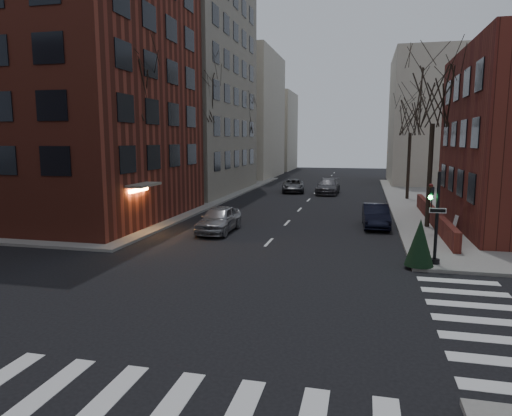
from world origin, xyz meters
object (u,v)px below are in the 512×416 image
(tree_right_a, at_px, (434,97))
(traffic_signal, at_px, (435,224))
(sandwich_board, at_px, (458,222))
(tree_left_b, at_px, (201,99))
(streetlamp_near, at_px, (192,156))
(streetlamp_far, at_px, (253,150))
(evergreen_shrub, at_px, (420,242))
(tree_right_b, at_px, (411,116))
(car_lane_gray, at_px, (328,186))
(tree_left_a, at_px, (132,89))
(car_lane_far, at_px, (293,186))
(parked_sedan, at_px, (376,216))
(car_lane_silver, at_px, (219,219))
(tree_left_c, at_px, (244,117))

(tree_right_a, bearing_deg, traffic_signal, -95.47)
(sandwich_board, bearing_deg, tree_left_b, 146.17)
(tree_left_b, distance_m, streetlamp_near, 6.18)
(traffic_signal, bearing_deg, tree_right_a, 84.53)
(streetlamp_far, bearing_deg, evergreen_shrub, -65.17)
(traffic_signal, height_order, tree_left_b, tree_left_b)
(traffic_signal, bearing_deg, evergreen_shrub, -142.18)
(tree_right_b, xyz_separation_m, car_lane_gray, (-7.45, 3.31, -6.82))
(tree_right_a, bearing_deg, tree_right_b, 90.00)
(tree_left_a, relative_size, streetlamp_near, 1.63)
(traffic_signal, xyz_separation_m, tree_right_a, (0.86, 9.01, 6.12))
(streetlamp_near, height_order, evergreen_shrub, streetlamp_near)
(car_lane_gray, xyz_separation_m, car_lane_far, (-3.71, 0.80, -0.09))
(car_lane_gray, bearing_deg, tree_left_a, -113.77)
(tree_left_a, distance_m, tree_left_b, 12.01)
(car_lane_far, bearing_deg, parked_sedan, -74.09)
(tree_left_b, xyz_separation_m, sandwich_board, (19.30, -8.55, -8.34))
(tree_left_a, height_order, tree_right_b, tree_left_a)
(traffic_signal, xyz_separation_m, streetlamp_far, (-16.14, 33.01, 2.33))
(car_lane_far, distance_m, evergreen_shrub, 29.26)
(tree_left_a, bearing_deg, streetlamp_far, 88.77)
(traffic_signal, bearing_deg, tree_left_b, 134.54)
(car_lane_silver, distance_m, sandwich_board, 14.39)
(car_lane_silver, relative_size, car_lane_far, 0.94)
(streetlamp_far, bearing_deg, sandwich_board, -52.70)
(traffic_signal, xyz_separation_m, car_lane_far, (-10.30, 27.12, -1.23))
(car_lane_silver, bearing_deg, parked_sedan, 22.52)
(tree_left_a, relative_size, car_lane_far, 2.10)
(streetlamp_far, bearing_deg, car_lane_far, -45.20)
(tree_right_a, height_order, tree_right_b, tree_right_a)
(car_lane_silver, bearing_deg, tree_right_b, 55.88)
(tree_left_b, xyz_separation_m, parked_sedan, (14.50, -8.18, -8.18))
(tree_right_a, height_order, car_lane_silver, tree_right_a)
(tree_left_b, distance_m, car_lane_gray, 16.00)
(tree_left_a, height_order, evergreen_shrub, tree_left_a)
(streetlamp_far, relative_size, car_lane_gray, 1.19)
(evergreen_shrub, bearing_deg, traffic_signal, 37.82)
(tree_right_a, height_order, car_lane_gray, tree_right_a)
(tree_left_a, height_order, streetlamp_near, tree_left_a)
(parked_sedan, relative_size, evergreen_shrub, 2.18)
(sandwich_board, bearing_deg, tree_right_b, 86.72)
(car_lane_far, bearing_deg, car_lane_gray, -20.10)
(tree_left_b, distance_m, car_lane_far, 14.55)
(car_lane_far, xyz_separation_m, evergreen_shrub, (9.66, -27.62, 0.48))
(tree_right_a, xyz_separation_m, tree_right_b, (0.00, 14.00, -0.44))
(traffic_signal, distance_m, tree_right_b, 23.71)
(traffic_signal, distance_m, parked_sedan, 9.18)
(streetlamp_near, distance_m, streetlamp_far, 20.00)
(sandwich_board, bearing_deg, tree_left_c, 120.62)
(traffic_signal, bearing_deg, streetlamp_far, 116.06)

